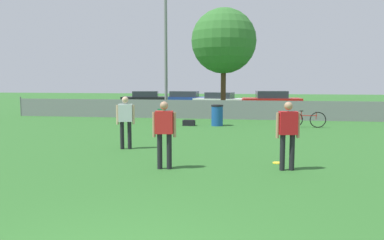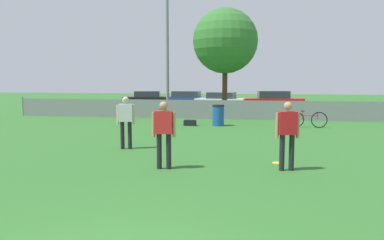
{
  "view_description": "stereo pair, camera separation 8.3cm",
  "coord_description": "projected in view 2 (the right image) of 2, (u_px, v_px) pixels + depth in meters",
  "views": [
    {
      "loc": [
        1.62,
        -3.61,
        2.23
      ],
      "look_at": [
        -0.2,
        7.41,
        1.05
      ],
      "focal_mm": 35.0,
      "sensor_mm": 36.0,
      "label": 1
    },
    {
      "loc": [
        1.71,
        -3.59,
        2.23
      ],
      "look_at": [
        -0.2,
        7.41,
        1.05
      ],
      "focal_mm": 35.0,
      "sensor_mm": 36.0,
      "label": 2
    }
  ],
  "objects": [
    {
      "name": "player_thrower_red",
      "position": [
        164.0,
        130.0,
        9.38
      ],
      "size": [
        0.59,
        0.27,
        1.71
      ],
      "rotation": [
        0.0,
        0.0,
        0.11
      ],
      "color": "black",
      "rests_on": "ground_plane"
    },
    {
      "name": "bicycle_sideline",
      "position": [
        308.0,
        119.0,
        17.76
      ],
      "size": [
        1.82,
        0.44,
        0.81
      ],
      "rotation": [
        0.0,
        0.0,
        0.02
      ],
      "color": "black",
      "rests_on": "ground_plane"
    },
    {
      "name": "player_defender_red",
      "position": [
        287.0,
        131.0,
        9.21
      ],
      "size": [
        0.59,
        0.31,
        1.71
      ],
      "rotation": [
        0.0,
        0.0,
        0.21
      ],
      "color": "black",
      "rests_on": "ground_plane"
    },
    {
      "name": "parked_car_white",
      "position": [
        221.0,
        101.0,
        29.63
      ],
      "size": [
        4.19,
        2.46,
        1.31
      ],
      "rotation": [
        0.0,
        0.0,
        -0.17
      ],
      "color": "black",
      "rests_on": "ground_plane"
    },
    {
      "name": "player_receiver_white",
      "position": [
        126.0,
        118.0,
        12.16
      ],
      "size": [
        0.58,
        0.32,
        1.71
      ],
      "rotation": [
        0.0,
        0.0,
        0.24
      ],
      "color": "black",
      "rests_on": "ground_plane"
    },
    {
      "name": "tree_near_pole",
      "position": [
        225.0,
        41.0,
        23.18
      ],
      "size": [
        4.03,
        4.03,
        6.7
      ],
      "color": "#4C331E",
      "rests_on": "ground_plane"
    },
    {
      "name": "parked_car_dark",
      "position": [
        148.0,
        99.0,
        32.16
      ],
      "size": [
        4.34,
        2.49,
        1.34
      ],
      "rotation": [
        0.0,
        0.0,
        0.2
      ],
      "color": "black",
      "rests_on": "ground_plane"
    },
    {
      "name": "fence_backline",
      "position": [
        227.0,
        110.0,
        21.62
      ],
      "size": [
        26.04,
        0.07,
        1.21
      ],
      "color": "gray",
      "rests_on": "ground_plane"
    },
    {
      "name": "trash_bin",
      "position": [
        218.0,
        115.0,
        18.49
      ],
      "size": [
        0.6,
        0.6,
        1.04
      ],
      "color": "#194C99",
      "rests_on": "ground_plane"
    },
    {
      "name": "frisbee_disc",
      "position": [
        277.0,
        163.0,
        10.1
      ],
      "size": [
        0.25,
        0.25,
        0.03
      ],
      "color": "yellow",
      "rests_on": "ground_plane"
    },
    {
      "name": "light_pole",
      "position": [
        167.0,
        33.0,
        23.68
      ],
      "size": [
        0.9,
        0.36,
        8.89
      ],
      "color": "gray",
      "rests_on": "ground_plane"
    },
    {
      "name": "folding_chair_sideline",
      "position": [
        164.0,
        116.0,
        18.58
      ],
      "size": [
        0.56,
        0.56,
        0.85
      ],
      "rotation": [
        0.0,
        0.0,
        2.84
      ],
      "color": "#333338",
      "rests_on": "ground_plane"
    },
    {
      "name": "parked_car_red",
      "position": [
        273.0,
        101.0,
        28.24
      ],
      "size": [
        4.51,
        2.24,
        1.46
      ],
      "rotation": [
        0.0,
        0.0,
        0.11
      ],
      "color": "black",
      "rests_on": "ground_plane"
    },
    {
      "name": "parked_car_blue",
      "position": [
        186.0,
        99.0,
        31.88
      ],
      "size": [
        4.43,
        1.8,
        1.34
      ],
      "rotation": [
        0.0,
        0.0,
        -0.03
      ],
      "color": "black",
      "rests_on": "ground_plane"
    },
    {
      "name": "gear_bag_sideline",
      "position": [
        190.0,
        123.0,
        18.58
      ],
      "size": [
        0.6,
        0.33,
        0.29
      ],
      "color": "black",
      "rests_on": "ground_plane"
    }
  ]
}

